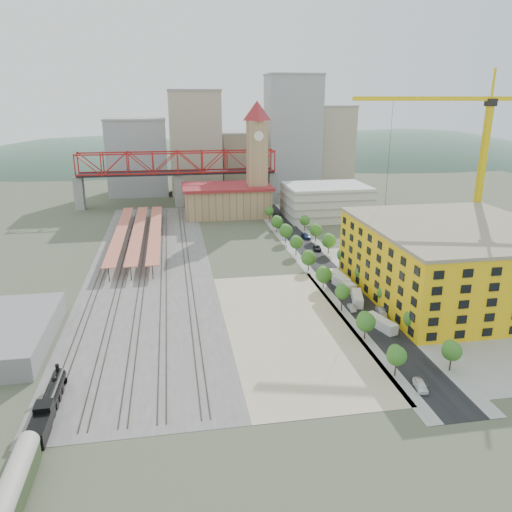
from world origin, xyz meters
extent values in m
plane|color=#474C38|center=(0.00, 0.00, 0.00)|extent=(400.00, 400.00, 0.00)
cube|color=#605E59|center=(-36.00, 17.50, 0.03)|extent=(36.00, 165.00, 0.06)
cube|color=tan|center=(-4.00, -31.50, 0.03)|extent=(28.00, 67.00, 0.06)
cube|color=black|center=(16.00, 15.00, 0.03)|extent=(12.00, 170.00, 0.06)
cube|color=gray|center=(10.50, 15.00, 0.02)|extent=(3.00, 170.00, 0.04)
cube|color=gray|center=(21.50, 15.00, 0.02)|extent=(3.00, 170.00, 0.04)
cube|color=gray|center=(45.00, -20.00, 0.03)|extent=(50.00, 90.00, 0.06)
cube|color=#382B23|center=(-50.72, 17.50, 0.15)|extent=(0.12, 160.00, 0.18)
cube|color=#382B23|center=(-49.28, 17.50, 0.15)|extent=(0.12, 160.00, 0.18)
cube|color=#382B23|center=(-44.72, 17.50, 0.15)|extent=(0.12, 160.00, 0.18)
cube|color=#382B23|center=(-43.28, 17.50, 0.15)|extent=(0.12, 160.00, 0.18)
cube|color=#382B23|center=(-38.72, 17.50, 0.15)|extent=(0.12, 160.00, 0.18)
cube|color=#382B23|center=(-37.28, 17.50, 0.15)|extent=(0.12, 160.00, 0.18)
cube|color=#382B23|center=(-32.72, 17.50, 0.15)|extent=(0.12, 160.00, 0.18)
cube|color=#382B23|center=(-31.28, 17.50, 0.15)|extent=(0.12, 160.00, 0.18)
cube|color=#382B23|center=(-25.72, 17.50, 0.15)|extent=(0.12, 160.00, 0.18)
cube|color=#382B23|center=(-24.28, 17.50, 0.15)|extent=(0.12, 160.00, 0.18)
cube|color=#CB634E|center=(-47.00, 45.00, 4.00)|extent=(4.00, 80.00, 0.25)
cylinder|color=black|center=(-47.00, 45.00, 2.00)|extent=(0.24, 0.24, 4.00)
cube|color=#CB634E|center=(-41.00, 45.00, 4.00)|extent=(4.00, 80.00, 0.25)
cylinder|color=black|center=(-41.00, 45.00, 2.00)|extent=(0.24, 0.24, 4.00)
cube|color=#CB634E|center=(-35.00, 45.00, 4.00)|extent=(4.00, 80.00, 0.25)
cylinder|color=black|center=(-35.00, 45.00, 2.00)|extent=(0.24, 0.24, 4.00)
cube|color=tan|center=(-5.00, 82.00, 6.00)|extent=(36.00, 22.00, 12.00)
cube|color=maroon|center=(-5.00, 82.00, 12.50)|extent=(38.00, 24.00, 1.20)
cube|color=tan|center=(8.00, 80.00, 20.00)|extent=(8.00, 8.00, 40.00)
pyramid|color=maroon|center=(8.00, 80.00, 48.00)|extent=(12.00, 12.00, 8.00)
cylinder|color=white|center=(8.00, 75.90, 34.00)|extent=(4.00, 0.30, 4.00)
cube|color=silver|center=(36.00, 70.00, 7.00)|extent=(34.00, 26.00, 14.00)
cube|color=gray|center=(-70.00, 105.00, 7.50)|extent=(4.00, 6.00, 15.00)
cube|color=gray|center=(20.00, 105.00, 7.50)|extent=(4.00, 6.00, 15.00)
cube|color=gray|center=(-25.00, 105.00, 7.50)|extent=(4.00, 6.00, 15.00)
cube|color=black|center=(-25.00, 105.00, 15.50)|extent=(90.00, 9.00, 1.00)
cube|color=yellow|center=(42.00, -20.00, 9.00)|extent=(44.00, 50.00, 18.00)
cube|color=gray|center=(42.00, -20.00, 18.40)|extent=(44.60, 50.60, 0.80)
cube|color=#9EA0A3|center=(-45.00, 140.00, 19.00)|extent=(30.00, 25.00, 38.00)
cube|color=#B2A58C|center=(-15.00, 135.00, 26.00)|extent=(26.00, 22.00, 52.00)
cube|color=gray|center=(12.00, 150.00, 15.00)|extent=(24.00, 24.00, 30.00)
cube|color=#9EA0A3|center=(38.00, 140.00, 30.00)|extent=(28.00, 22.00, 60.00)
cube|color=#B2A58C|center=(62.00, 145.00, 22.00)|extent=(22.00, 20.00, 44.00)
cube|color=brown|center=(-2.00, 160.00, 13.00)|extent=(20.00, 20.00, 26.00)
ellipsoid|color=#4C6B59|center=(-80.00, 260.00, -68.00)|extent=(396.00, 216.00, 180.00)
ellipsoid|color=#4C6B59|center=(40.00, 260.00, -92.00)|extent=(484.00, 264.00, 220.00)
ellipsoid|color=#4C6B59|center=(160.00, 260.00, -70.00)|extent=(418.00, 228.00, 190.00)
cylinder|color=black|center=(-50.00, -53.29, 2.25)|extent=(2.34, 11.24, 2.34)
cube|color=black|center=(-50.00, -59.38, 2.44)|extent=(2.62, 2.81, 3.00)
cylinder|color=black|center=(-50.00, -48.61, 3.93)|extent=(0.66, 0.66, 1.50)
sphere|color=black|center=(-50.00, -51.42, 3.47)|extent=(0.94, 0.94, 0.94)
cone|color=black|center=(-50.00, -46.92, 0.84)|extent=(2.44, 1.50, 2.44)
cube|color=black|center=(-50.00, -63.60, 1.87)|extent=(2.62, 5.62, 2.62)
cube|color=#2C3D21|center=(-50.00, -76.29, 2.25)|extent=(2.72, 16.86, 3.00)
cylinder|color=#ADA899|center=(-50.00, -76.29, 3.84)|extent=(2.90, 16.86, 2.90)
cube|color=yellow|center=(63.64, 5.97, 23.40)|extent=(1.66, 1.66, 46.81)
cube|color=black|center=(63.64, 5.97, 47.85)|extent=(2.60, 2.60, 2.08)
cube|color=yellow|center=(44.49, 10.89, 48.89)|extent=(38.60, 11.04, 1.25)
cube|color=yellow|center=(63.64, 5.97, 53.05)|extent=(0.52, 0.52, 8.32)
cube|color=silver|center=(16.00, -35.71, 1.20)|extent=(4.68, 9.03, 2.39)
cube|color=silver|center=(16.00, -20.96, 1.19)|extent=(4.60, 9.01, 2.39)
cube|color=silver|center=(16.00, -11.00, 1.22)|extent=(4.18, 9.19, 2.44)
cube|color=silver|center=(16.00, -7.18, 1.37)|extent=(3.13, 10.15, 2.74)
imported|color=white|center=(13.00, -60.00, 0.78)|extent=(2.55, 4.80, 1.55)
imported|color=#939398|center=(13.00, -25.29, 0.66)|extent=(1.66, 4.10, 1.32)
imported|color=black|center=(13.00, -3.24, 0.68)|extent=(2.71, 5.08, 1.36)
imported|color=navy|center=(13.00, 15.37, 0.73)|extent=(2.70, 5.28, 1.47)
imported|color=white|center=(19.00, -29.60, 0.71)|extent=(2.09, 4.30, 1.41)
imported|color=gray|center=(19.00, -28.90, 0.80)|extent=(2.27, 5.00, 1.59)
imported|color=black|center=(19.00, 24.26, 0.71)|extent=(3.19, 5.43, 1.42)
imported|color=navy|center=(19.00, 39.20, 0.80)|extent=(3.00, 5.79, 1.61)
camera|label=1|loc=(-28.67, -130.78, 49.40)|focal=35.00mm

